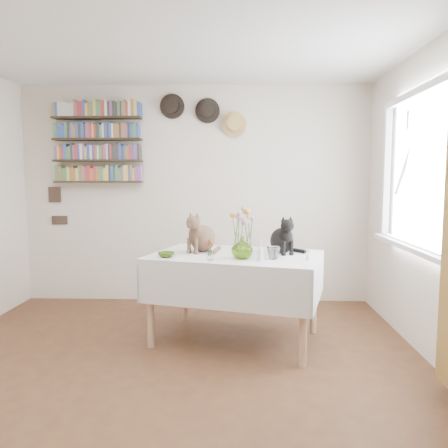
{
  "coord_description": "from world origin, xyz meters",
  "views": [
    {
      "loc": [
        0.5,
        -2.81,
        1.43
      ],
      "look_at": [
        0.38,
        0.87,
        1.05
      ],
      "focal_mm": 35.0,
      "sensor_mm": 36.0,
      "label": 1
    }
  ],
  "objects_px": {
    "bookshelf_unit": "(98,143)",
    "flower_vase": "(242,247)",
    "dining_table": "(236,276)",
    "tabby_cat": "(203,231)",
    "black_cat": "(282,234)"
  },
  "relations": [
    {
      "from": "tabby_cat",
      "to": "black_cat",
      "type": "relative_size",
      "value": 1.08
    },
    {
      "from": "black_cat",
      "to": "flower_vase",
      "type": "relative_size",
      "value": 1.85
    },
    {
      "from": "black_cat",
      "to": "bookshelf_unit",
      "type": "bearing_deg",
      "value": 135.51
    },
    {
      "from": "flower_vase",
      "to": "dining_table",
      "type": "bearing_deg",
      "value": 104.72
    },
    {
      "from": "black_cat",
      "to": "flower_vase",
      "type": "distance_m",
      "value": 0.47
    },
    {
      "from": "tabby_cat",
      "to": "bookshelf_unit",
      "type": "distance_m",
      "value": 1.87
    },
    {
      "from": "dining_table",
      "to": "bookshelf_unit",
      "type": "xyz_separation_m",
      "value": [
        -1.58,
        1.19,
        1.26
      ]
    },
    {
      "from": "tabby_cat",
      "to": "flower_vase",
      "type": "bearing_deg",
      "value": -11.5
    },
    {
      "from": "bookshelf_unit",
      "to": "dining_table",
      "type": "bearing_deg",
      "value": -37.07
    },
    {
      "from": "dining_table",
      "to": "bookshelf_unit",
      "type": "distance_m",
      "value": 2.35
    },
    {
      "from": "bookshelf_unit",
      "to": "flower_vase",
      "type": "bearing_deg",
      "value": -40.53
    },
    {
      "from": "flower_vase",
      "to": "bookshelf_unit",
      "type": "xyz_separation_m",
      "value": [
        -1.64,
        1.4,
        0.98
      ]
    },
    {
      "from": "tabby_cat",
      "to": "flower_vase",
      "type": "xyz_separation_m",
      "value": [
        0.36,
        -0.36,
        -0.09
      ]
    },
    {
      "from": "dining_table",
      "to": "tabby_cat",
      "type": "relative_size",
      "value": 4.42
    },
    {
      "from": "dining_table",
      "to": "flower_vase",
      "type": "relative_size",
      "value": 8.79
    }
  ]
}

